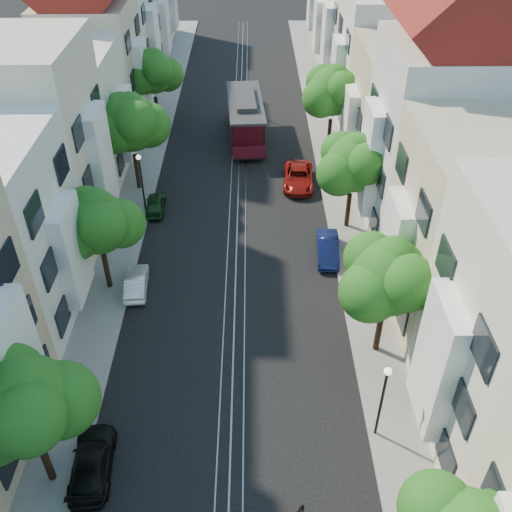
{
  "coord_description": "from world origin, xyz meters",
  "views": [
    {
      "loc": [
        0.96,
        -10.96,
        21.4
      ],
      "look_at": [
        1.19,
        14.01,
        2.2
      ],
      "focal_mm": 40.0,
      "sensor_mm": 36.0,
      "label": 1
    }
  ],
  "objects_px": {
    "tree_w_d": "(154,73)",
    "parked_car_e_far": "(298,177)",
    "cable_car": "(245,117)",
    "tree_e_b": "(390,278)",
    "parked_car_w_far": "(155,204)",
    "tree_w_a": "(26,406)",
    "tree_e_d": "(334,92)",
    "tree_w_c": "(131,124)",
    "parked_car_e_mid": "(328,248)",
    "tree_e_c": "(354,165)",
    "lamp_east": "(383,392)",
    "tree_w_b": "(98,224)",
    "parked_car_w_near": "(92,462)",
    "parked_car_w_mid": "(136,282)",
    "lamp_west": "(141,175)"
  },
  "relations": [
    {
      "from": "tree_e_b",
      "to": "tree_w_b",
      "type": "relative_size",
      "value": 1.07
    },
    {
      "from": "cable_car",
      "to": "parked_car_w_far",
      "type": "distance_m",
      "value": 12.66
    },
    {
      "from": "tree_w_d",
      "to": "parked_car_w_near",
      "type": "bearing_deg",
      "value": -87.38
    },
    {
      "from": "cable_car",
      "to": "tree_w_c",
      "type": "bearing_deg",
      "value": -137.15
    },
    {
      "from": "tree_e_b",
      "to": "parked_car_w_mid",
      "type": "distance_m",
      "value": 14.36
    },
    {
      "from": "tree_w_a",
      "to": "parked_car_w_near",
      "type": "bearing_deg",
      "value": 15.02
    },
    {
      "from": "parked_car_w_far",
      "to": "lamp_west",
      "type": "bearing_deg",
      "value": 1.42
    },
    {
      "from": "tree_e_c",
      "to": "tree_e_d",
      "type": "xyz_separation_m",
      "value": [
        0.0,
        11.0,
        0.27
      ]
    },
    {
      "from": "tree_e_b",
      "to": "parked_car_e_mid",
      "type": "distance_m",
      "value": 9.02
    },
    {
      "from": "tree_w_a",
      "to": "parked_car_w_far",
      "type": "height_order",
      "value": "tree_w_a"
    },
    {
      "from": "tree_w_b",
      "to": "tree_w_c",
      "type": "bearing_deg",
      "value": 90.0
    },
    {
      "from": "cable_car",
      "to": "parked_car_w_near",
      "type": "xyz_separation_m",
      "value": [
        -6.1,
        -30.66,
        -1.43
      ]
    },
    {
      "from": "parked_car_e_far",
      "to": "tree_e_d",
      "type": "bearing_deg",
      "value": 66.71
    },
    {
      "from": "tree_e_b",
      "to": "parked_car_w_far",
      "type": "height_order",
      "value": "tree_e_b"
    },
    {
      "from": "tree_w_d",
      "to": "parked_car_e_mid",
      "type": "height_order",
      "value": "tree_w_d"
    },
    {
      "from": "parked_car_e_mid",
      "to": "parked_car_w_far",
      "type": "xyz_separation_m",
      "value": [
        -11.2,
        5.24,
        -0.07
      ]
    },
    {
      "from": "cable_car",
      "to": "lamp_west",
      "type": "bearing_deg",
      "value": -125.35
    },
    {
      "from": "tree_w_d",
      "to": "parked_car_w_far",
      "type": "relative_size",
      "value": 2.1
    },
    {
      "from": "tree_e_b",
      "to": "tree_e_d",
      "type": "distance_m",
      "value": 22.0
    },
    {
      "from": "tree_e_b",
      "to": "tree_e_d",
      "type": "height_order",
      "value": "tree_e_d"
    },
    {
      "from": "parked_car_e_far",
      "to": "lamp_east",
      "type": "bearing_deg",
      "value": -80.71
    },
    {
      "from": "lamp_east",
      "to": "parked_car_e_far",
      "type": "xyz_separation_m",
      "value": [
        -1.9,
        21.49,
        -2.2
      ]
    },
    {
      "from": "tree_w_c",
      "to": "lamp_east",
      "type": "bearing_deg",
      "value": -57.35
    },
    {
      "from": "tree_w_c",
      "to": "lamp_east",
      "type": "relative_size",
      "value": 1.71
    },
    {
      "from": "cable_car",
      "to": "parked_car_e_mid",
      "type": "xyz_separation_m",
      "value": [
        5.1,
        -16.23,
        -1.41
      ]
    },
    {
      "from": "parked_car_w_near",
      "to": "parked_car_w_mid",
      "type": "height_order",
      "value": "parked_car_w_near"
    },
    {
      "from": "tree_e_b",
      "to": "lamp_east",
      "type": "bearing_deg",
      "value": -100.93
    },
    {
      "from": "parked_car_w_near",
      "to": "tree_w_b",
      "type": "bearing_deg",
      "value": -86.33
    },
    {
      "from": "tree_w_d",
      "to": "tree_w_c",
      "type": "bearing_deg",
      "value": -90.0
    },
    {
      "from": "tree_e_d",
      "to": "parked_car_e_far",
      "type": "distance_m",
      "value": 7.5
    },
    {
      "from": "tree_e_c",
      "to": "tree_w_c",
      "type": "distance_m",
      "value": 15.25
    },
    {
      "from": "tree_e_c",
      "to": "cable_car",
      "type": "bearing_deg",
      "value": 117.35
    },
    {
      "from": "tree_w_b",
      "to": "tree_e_d",
      "type": "bearing_deg",
      "value": 49.73
    },
    {
      "from": "lamp_east",
      "to": "parked_car_w_near",
      "type": "distance_m",
      "value": 12.22
    },
    {
      "from": "cable_car",
      "to": "parked_car_e_far",
      "type": "height_order",
      "value": "cable_car"
    },
    {
      "from": "tree_e_b",
      "to": "parked_car_w_far",
      "type": "relative_size",
      "value": 2.16
    },
    {
      "from": "lamp_east",
      "to": "tree_w_b",
      "type": "bearing_deg",
      "value": 143.42
    },
    {
      "from": "tree_w_c",
      "to": "parked_car_w_mid",
      "type": "height_order",
      "value": "tree_w_c"
    },
    {
      "from": "tree_e_c",
      "to": "parked_car_w_far",
      "type": "height_order",
      "value": "tree_e_c"
    },
    {
      "from": "tree_e_d",
      "to": "parked_car_w_mid",
      "type": "xyz_separation_m",
      "value": [
        -12.86,
        -17.19,
        -4.32
      ]
    },
    {
      "from": "tree_w_c",
      "to": "tree_w_d",
      "type": "xyz_separation_m",
      "value": [
        -0.0,
        11.0,
        -0.47
      ]
    },
    {
      "from": "tree_w_c",
      "to": "parked_car_w_mid",
      "type": "relative_size",
      "value": 2.15
    },
    {
      "from": "tree_w_b",
      "to": "parked_car_e_far",
      "type": "distance_m",
      "value": 16.73
    },
    {
      "from": "lamp_east",
      "to": "parked_car_w_near",
      "type": "xyz_separation_m",
      "value": [
        -11.9,
        -1.61,
        -2.27
      ]
    },
    {
      "from": "tree_w_d",
      "to": "parked_car_e_far",
      "type": "relative_size",
      "value": 1.41
    },
    {
      "from": "lamp_east",
      "to": "cable_car",
      "type": "relative_size",
      "value": 0.46
    },
    {
      "from": "lamp_west",
      "to": "parked_car_w_near",
      "type": "xyz_separation_m",
      "value": [
        0.7,
        -19.61,
        -2.27
      ]
    },
    {
      "from": "tree_e_d",
      "to": "tree_w_c",
      "type": "relative_size",
      "value": 0.97
    },
    {
      "from": "tree_w_a",
      "to": "cable_car",
      "type": "relative_size",
      "value": 0.74
    },
    {
      "from": "parked_car_w_near",
      "to": "tree_e_b",
      "type": "bearing_deg",
      "value": -156.78
    }
  ]
}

